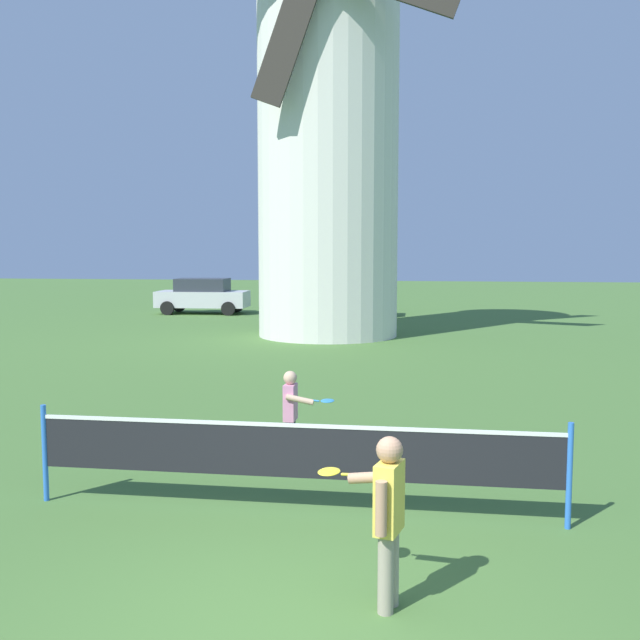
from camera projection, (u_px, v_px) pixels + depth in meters
The scene contains 7 objects.
ground_plane at pixel (292, 631), 5.30m from camera, with size 120.00×120.00×0.00m, color #477033.
windmill at pixel (328, 106), 22.81m from camera, with size 8.26×5.26×15.14m.
tennis_net at pixel (293, 451), 7.59m from camera, with size 5.74×0.06×1.10m.
player_near at pixel (386, 512), 5.56m from camera, with size 0.75×0.69×1.39m.
player_far at pixel (292, 410), 9.52m from camera, with size 0.71×0.51×1.22m.
parked_car_silver at pixel (203, 295), 31.54m from camera, with size 4.03×2.02×1.56m.
parked_car_cream at pixel (342, 297), 30.56m from camera, with size 4.24×1.92×1.56m.
Camera 1 is at (0.93, -4.96, 2.83)m, focal length 40.01 mm.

